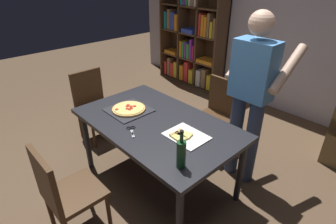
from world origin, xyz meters
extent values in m
plane|color=brown|center=(0.00, 0.00, 0.00)|extent=(12.00, 12.00, 0.00)
cube|color=#BCB7C6|center=(0.00, 2.60, 1.40)|extent=(6.40, 0.10, 2.80)
cube|color=#232328|center=(0.00, 0.00, 0.73)|extent=(1.61, 0.97, 0.04)
cylinder|color=#232328|center=(-0.73, -0.41, 0.35)|extent=(0.06, 0.06, 0.71)
cylinder|color=#232328|center=(0.73, -0.41, 0.35)|extent=(0.06, 0.06, 0.71)
cylinder|color=#232328|center=(-0.73, 0.41, 0.35)|extent=(0.06, 0.06, 0.71)
cylinder|color=#232328|center=(0.73, 0.41, 0.35)|extent=(0.06, 0.06, 0.71)
cube|color=#472D19|center=(0.00, -0.89, 0.43)|extent=(0.42, 0.42, 0.04)
cube|color=#472D19|center=(0.00, -1.08, 0.68)|extent=(0.42, 0.04, 0.45)
cylinder|color=#472D19|center=(0.18, -0.71, 0.21)|extent=(0.04, 0.04, 0.41)
cylinder|color=#472D19|center=(-0.18, -0.71, 0.21)|extent=(0.04, 0.04, 0.41)
cylinder|color=#472D19|center=(-0.18, -1.07, 0.21)|extent=(0.04, 0.04, 0.41)
cube|color=#472D19|center=(0.00, 0.89, 0.43)|extent=(0.42, 0.42, 0.04)
cube|color=#472D19|center=(0.00, 1.08, 0.68)|extent=(0.42, 0.04, 0.45)
cylinder|color=#472D19|center=(-0.18, 0.71, 0.21)|extent=(0.04, 0.04, 0.41)
cylinder|color=#472D19|center=(0.18, 0.71, 0.21)|extent=(0.04, 0.04, 0.41)
cylinder|color=#472D19|center=(-0.18, 1.07, 0.21)|extent=(0.04, 0.04, 0.41)
cylinder|color=#472D19|center=(0.18, 1.07, 0.21)|extent=(0.04, 0.04, 0.41)
cube|color=#472D19|center=(-1.21, 0.00, 0.43)|extent=(0.42, 0.42, 0.04)
cube|color=#472D19|center=(-1.40, 0.00, 0.68)|extent=(0.04, 0.42, 0.45)
cylinder|color=#472D19|center=(-1.03, -0.18, 0.21)|extent=(0.04, 0.04, 0.41)
cylinder|color=#472D19|center=(-1.03, 0.18, 0.21)|extent=(0.04, 0.04, 0.41)
cylinder|color=#472D19|center=(-1.39, -0.18, 0.21)|extent=(0.04, 0.04, 0.41)
cylinder|color=#472D19|center=(-1.39, 0.18, 0.21)|extent=(0.04, 0.04, 0.41)
cube|color=#513823|center=(-2.41, 2.35, 0.97)|extent=(0.03, 0.35, 1.95)
cube|color=#513823|center=(-1.04, 2.35, 0.97)|extent=(0.03, 0.35, 1.95)
cube|color=#513823|center=(-1.72, 2.35, 0.01)|extent=(1.40, 0.35, 0.03)
cube|color=#513823|center=(-1.72, 2.51, 0.97)|extent=(1.40, 0.03, 1.95)
cube|color=#513823|center=(-1.72, 2.35, 0.50)|extent=(1.34, 0.29, 0.03)
cube|color=#513823|center=(-1.72, 2.35, 0.97)|extent=(1.34, 0.29, 0.03)
cube|color=#513823|center=(-1.72, 2.35, 1.45)|extent=(1.34, 0.29, 0.03)
cube|color=#513823|center=(-1.95, 2.35, 0.97)|extent=(0.03, 0.29, 1.89)
cube|color=#513823|center=(-1.50, 2.35, 0.97)|extent=(0.03, 0.29, 1.89)
cube|color=red|center=(-2.31, 2.33, 0.18)|extent=(0.07, 0.22, 0.28)
cube|color=olive|center=(-2.22, 2.33, 0.23)|extent=(0.07, 0.22, 0.37)
cube|color=red|center=(-2.12, 2.33, 0.19)|extent=(0.09, 0.22, 0.29)
cube|color=yellow|center=(-2.02, 2.33, 0.21)|extent=(0.08, 0.22, 0.33)
cube|color=orange|center=(-1.85, 2.33, 0.20)|extent=(0.09, 0.22, 0.30)
cube|color=red|center=(-1.72, 2.33, 0.24)|extent=(0.09, 0.22, 0.40)
cube|color=yellow|center=(-1.59, 2.33, 0.18)|extent=(0.10, 0.22, 0.27)
cube|color=silver|center=(-1.41, 2.33, 0.20)|extent=(0.10, 0.22, 0.31)
cube|color=olive|center=(-1.28, 2.33, 0.23)|extent=(0.09, 0.22, 0.36)
cube|color=yellow|center=(-1.15, 2.33, 0.18)|extent=(0.08, 0.22, 0.28)
cube|color=orange|center=(-2.17, 2.33, 0.55)|extent=(0.31, 0.25, 0.06)
cube|color=orange|center=(-1.88, 2.33, 0.67)|extent=(0.05, 0.22, 0.30)
cube|color=green|center=(-1.82, 2.33, 0.67)|extent=(0.04, 0.22, 0.30)
cube|color=purple|center=(-1.76, 2.33, 0.67)|extent=(0.04, 0.22, 0.30)
cube|color=green|center=(-1.69, 2.33, 0.66)|extent=(0.06, 0.22, 0.28)
cube|color=purple|center=(-1.63, 2.33, 0.70)|extent=(0.04, 0.22, 0.37)
cube|color=#B21E66|center=(-1.56, 2.33, 0.65)|extent=(0.05, 0.22, 0.27)
cube|color=orange|center=(-1.28, 2.33, 0.55)|extent=(0.37, 0.25, 0.06)
cube|color=teal|center=(-2.31, 2.33, 1.15)|extent=(0.06, 0.22, 0.32)
cube|color=olive|center=(-2.22, 2.33, 1.18)|extent=(0.08, 0.22, 0.37)
cube|color=blue|center=(-2.12, 2.33, 1.15)|extent=(0.08, 0.22, 0.33)
cube|color=orange|center=(-2.02, 2.33, 1.14)|extent=(0.08, 0.22, 0.30)
cube|color=blue|center=(-1.72, 2.33, 1.03)|extent=(0.27, 0.25, 0.08)
cube|color=red|center=(-1.44, 2.33, 1.18)|extent=(0.04, 0.22, 0.38)
cube|color=orange|center=(-1.37, 2.33, 1.17)|extent=(0.06, 0.22, 0.35)
cube|color=orange|center=(-1.31, 2.33, 1.16)|extent=(0.06, 0.22, 0.33)
cube|color=olive|center=(-1.24, 2.33, 1.19)|extent=(0.05, 0.22, 0.40)
cube|color=yellow|center=(-1.18, 2.33, 1.12)|extent=(0.05, 0.22, 0.27)
cube|color=olive|center=(-1.12, 2.33, 1.15)|extent=(0.05, 0.22, 0.33)
cylinder|color=#38476B|center=(0.62, 0.74, 0.47)|extent=(0.14, 0.14, 0.95)
cylinder|color=#38476B|center=(0.42, 0.74, 0.47)|extent=(0.14, 0.14, 0.95)
cube|color=#4C8CD1|center=(0.52, 0.74, 1.23)|extent=(0.38, 0.22, 0.55)
sphere|color=#E0B293|center=(0.52, 0.74, 1.64)|extent=(0.22, 0.22, 0.22)
cylinder|color=#E0B293|center=(0.75, 0.92, 1.25)|extent=(0.09, 0.50, 0.39)
cylinder|color=#E0B293|center=(0.29, 0.92, 1.25)|extent=(0.09, 0.50, 0.39)
cube|color=#2D2D33|center=(-0.37, -0.06, 0.76)|extent=(0.40, 0.40, 0.01)
cylinder|color=tan|center=(-0.37, -0.06, 0.77)|extent=(0.34, 0.34, 0.02)
cylinder|color=#EACC6B|center=(-0.37, -0.06, 0.78)|extent=(0.31, 0.31, 0.01)
cylinder|color=#B22819|center=(-0.41, -0.17, 0.79)|extent=(0.04, 0.04, 0.00)
cylinder|color=#B22819|center=(-0.37, -0.03, 0.79)|extent=(0.04, 0.04, 0.00)
cylinder|color=#B22819|center=(-0.42, -0.03, 0.79)|extent=(0.04, 0.04, 0.00)
cylinder|color=#B22819|center=(-0.33, -0.08, 0.79)|extent=(0.04, 0.04, 0.00)
cylinder|color=#B22819|center=(-0.35, 0.00, 0.79)|extent=(0.04, 0.04, 0.00)
cylinder|color=#B22819|center=(-0.33, -0.05, 0.79)|extent=(0.04, 0.04, 0.00)
cylinder|color=#B22819|center=(-0.36, -0.09, 0.79)|extent=(0.04, 0.04, 0.00)
cylinder|color=#B22819|center=(-0.40, -0.06, 0.79)|extent=(0.04, 0.04, 0.00)
cube|color=white|center=(0.37, 0.02, 0.76)|extent=(0.36, 0.28, 0.01)
cube|color=#EACC6B|center=(0.35, 0.01, 0.77)|extent=(0.16, 0.12, 0.02)
cube|color=tan|center=(0.29, 0.00, 0.77)|extent=(0.05, 0.09, 0.02)
cube|color=#EACC6B|center=(0.35, -0.05, 0.77)|extent=(0.15, 0.10, 0.02)
cube|color=tan|center=(0.29, -0.05, 0.77)|extent=(0.03, 0.09, 0.02)
cylinder|color=#194723|center=(0.62, -0.30, 0.86)|extent=(0.07, 0.07, 0.22)
cylinder|color=#194723|center=(0.62, -0.30, 1.01)|extent=(0.03, 0.03, 0.08)
cylinder|color=black|center=(0.62, -0.30, 1.06)|extent=(0.03, 0.03, 0.02)
cube|color=silver|center=(0.02, -0.30, 0.76)|extent=(0.12, 0.05, 0.01)
cube|color=silver|center=(0.02, -0.30, 0.76)|extent=(0.11, 0.08, 0.01)
torus|color=black|center=(-0.06, -0.23, 0.76)|extent=(0.06, 0.06, 0.01)
torus|color=black|center=(-0.08, -0.27, 0.76)|extent=(0.06, 0.06, 0.01)
camera|label=1|loc=(1.69, -1.42, 2.05)|focal=28.55mm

